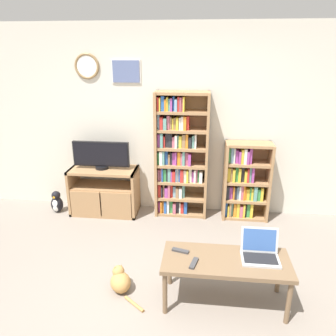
% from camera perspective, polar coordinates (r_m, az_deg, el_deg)
% --- Properties ---
extents(ground_plane, '(18.00, 18.00, 0.00)m').
position_cam_1_polar(ground_plane, '(3.23, -1.99, -23.99)').
color(ground_plane, gray).
extents(wall_back, '(5.94, 0.09, 2.60)m').
position_cam_1_polar(wall_back, '(4.58, 1.60, 8.06)').
color(wall_back, beige).
rests_on(wall_back, ground_plane).
extents(tv_stand, '(0.95, 0.45, 0.67)m').
position_cam_1_polar(tv_stand, '(4.79, -11.04, -3.96)').
color(tv_stand, '#9E754C').
rests_on(tv_stand, ground_plane).
extents(television, '(0.79, 0.18, 0.39)m').
position_cam_1_polar(television, '(4.63, -11.58, 2.22)').
color(television, black).
rests_on(television, tv_stand).
extents(bookshelf_tall, '(0.72, 0.31, 1.74)m').
position_cam_1_polar(bookshelf_tall, '(4.52, 1.83, 1.96)').
color(bookshelf_tall, '#9E754C').
rests_on(bookshelf_tall, ground_plane).
extents(bookshelf_short, '(0.62, 0.32, 1.09)m').
position_cam_1_polar(bookshelf_short, '(4.65, 13.04, -2.43)').
color(bookshelf_short, '#9E754C').
rests_on(bookshelf_short, ground_plane).
extents(coffee_table, '(1.15, 0.48, 0.47)m').
position_cam_1_polar(coffee_table, '(3.12, 10.03, -16.14)').
color(coffee_table, brown).
rests_on(coffee_table, ground_plane).
extents(laptop, '(0.33, 0.27, 0.25)m').
position_cam_1_polar(laptop, '(3.15, 15.70, -13.75)').
color(laptop, '#B7BABC').
rests_on(laptop, coffee_table).
extents(remote_near_laptop, '(0.08, 0.17, 0.02)m').
position_cam_1_polar(remote_near_laptop, '(3.00, 4.52, -16.19)').
color(remote_near_laptop, '#38383A').
rests_on(remote_near_laptop, coffee_table).
extents(remote_far_from_laptop, '(0.17, 0.08, 0.02)m').
position_cam_1_polar(remote_far_from_laptop, '(3.15, 2.17, -14.18)').
color(remote_far_from_laptop, '#38383A').
rests_on(remote_far_from_laptop, coffee_table).
extents(cat, '(0.42, 0.42, 0.25)m').
position_cam_1_polar(cat, '(3.43, -8.30, -18.85)').
color(cat, '#B78447').
rests_on(cat, ground_plane).
extents(penguin_figurine, '(0.17, 0.16, 0.32)m').
position_cam_1_polar(penguin_figurine, '(5.06, -18.82, -5.72)').
color(penguin_figurine, black).
rests_on(penguin_figurine, ground_plane).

